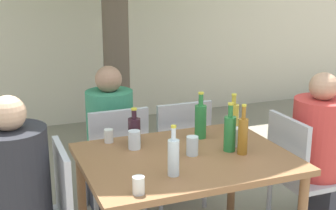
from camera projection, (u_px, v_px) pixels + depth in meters
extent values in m
cube|color=beige|center=(78.00, 12.00, 5.71)|extent=(10.00, 0.08, 2.80)
cylinder|color=brown|center=(116.00, 57.00, 4.75)|extent=(0.27, 0.27, 2.06)
cube|color=brown|center=(186.00, 158.00, 2.92)|extent=(1.29, 0.98, 0.04)
cylinder|color=brown|center=(82.00, 199.00, 3.20)|extent=(0.06, 0.06, 0.70)
cylinder|color=brown|center=(232.00, 173.00, 3.62)|extent=(0.06, 0.06, 0.70)
cube|color=#B2B2B7|center=(63.00, 185.00, 2.67)|extent=(0.04, 0.44, 0.45)
cube|color=#B2B2B7|center=(308.00, 178.00, 3.34)|extent=(0.44, 0.44, 0.04)
cube|color=#B2B2B7|center=(287.00, 150.00, 3.21)|extent=(0.04, 0.44, 0.45)
cylinder|color=#B2B2B7|center=(311.00, 191.00, 3.64)|extent=(0.04, 0.04, 0.42)
cylinder|color=#B2B2B7|center=(269.00, 199.00, 3.51)|extent=(0.04, 0.04, 0.42)
cube|color=#B2B2B7|center=(113.00, 161.00, 3.64)|extent=(0.44, 0.44, 0.04)
cube|color=#B2B2B7|center=(119.00, 140.00, 3.39)|extent=(0.44, 0.04, 0.45)
cylinder|color=#B2B2B7|center=(130.00, 175.00, 3.93)|extent=(0.04, 0.04, 0.42)
cylinder|color=#B2B2B7|center=(85.00, 182.00, 3.80)|extent=(0.04, 0.04, 0.42)
cylinder|color=#B2B2B7|center=(145.00, 194.00, 3.59)|extent=(0.04, 0.04, 0.42)
cylinder|color=#B2B2B7|center=(96.00, 202.00, 3.46)|extent=(0.04, 0.04, 0.42)
cube|color=#B2B2B7|center=(174.00, 152.00, 3.82)|extent=(0.44, 0.44, 0.04)
cube|color=#B2B2B7|center=(184.00, 132.00, 3.57)|extent=(0.44, 0.04, 0.45)
cylinder|color=#B2B2B7|center=(186.00, 166.00, 4.12)|extent=(0.04, 0.04, 0.42)
cylinder|color=#B2B2B7|center=(145.00, 173.00, 3.98)|extent=(0.04, 0.04, 0.42)
cylinder|color=#B2B2B7|center=(205.00, 183.00, 3.78)|extent=(0.04, 0.04, 0.42)
cylinder|color=#B2B2B7|center=(161.00, 191.00, 3.64)|extent=(0.04, 0.04, 0.42)
cylinder|color=#232328|center=(14.00, 180.00, 2.56)|extent=(0.39, 0.39, 0.59)
sphere|color=tan|center=(8.00, 113.00, 2.45)|extent=(0.19, 0.19, 0.19)
cube|color=#383842|center=(335.00, 198.00, 3.49)|extent=(0.40, 0.34, 0.45)
cylinder|color=#C63833|center=(319.00, 137.00, 3.28)|extent=(0.38, 0.38, 0.56)
sphere|color=tan|center=(324.00, 87.00, 3.19)|extent=(0.20, 0.20, 0.20)
cube|color=#383842|center=(106.00, 173.00, 3.93)|extent=(0.33, 0.40, 0.45)
cylinder|color=#337F5B|center=(110.00, 124.00, 3.61)|extent=(0.36, 0.36, 0.53)
sphere|color=#936B51|center=(108.00, 79.00, 3.52)|extent=(0.20, 0.20, 0.20)
cylinder|color=#9E661E|center=(243.00, 137.00, 2.91)|extent=(0.06, 0.06, 0.23)
cylinder|color=#9E661E|center=(244.00, 113.00, 2.87)|extent=(0.02, 0.02, 0.08)
cylinder|color=gold|center=(244.00, 105.00, 2.86)|extent=(0.03, 0.03, 0.01)
cylinder|color=#331923|center=(134.00, 131.00, 3.11)|extent=(0.08, 0.08, 0.17)
cylinder|color=#331923|center=(134.00, 114.00, 3.08)|extent=(0.03, 0.03, 0.06)
cylinder|color=gold|center=(134.00, 109.00, 3.07)|extent=(0.04, 0.04, 0.01)
cylinder|color=#287A38|center=(201.00, 122.00, 3.21)|extent=(0.08, 0.08, 0.23)
cylinder|color=#287A38|center=(201.00, 100.00, 3.17)|extent=(0.03, 0.03, 0.08)
cylinder|color=gold|center=(201.00, 93.00, 3.15)|extent=(0.04, 0.04, 0.01)
cylinder|color=gold|center=(233.00, 118.00, 3.37)|extent=(0.08, 0.08, 0.19)
cylinder|color=gold|center=(234.00, 100.00, 3.33)|extent=(0.03, 0.03, 0.07)
cylinder|color=gold|center=(234.00, 95.00, 3.32)|extent=(0.04, 0.04, 0.01)
cylinder|color=#287A38|center=(230.00, 134.00, 2.97)|extent=(0.08, 0.08, 0.23)
cylinder|color=#287A38|center=(231.00, 111.00, 2.93)|extent=(0.03, 0.03, 0.08)
cylinder|color=gold|center=(231.00, 104.00, 2.92)|extent=(0.04, 0.04, 0.01)
cylinder|color=silver|center=(173.00, 158.00, 2.60)|extent=(0.07, 0.07, 0.21)
cylinder|color=silver|center=(174.00, 134.00, 2.57)|extent=(0.03, 0.03, 0.07)
cylinder|color=gold|center=(174.00, 126.00, 2.55)|extent=(0.03, 0.03, 0.01)
cylinder|color=silver|center=(235.00, 137.00, 3.08)|extent=(0.08, 0.08, 0.12)
cylinder|color=silver|center=(109.00, 136.00, 3.14)|extent=(0.06, 0.06, 0.09)
cylinder|color=silver|center=(139.00, 185.00, 2.39)|extent=(0.06, 0.06, 0.10)
cylinder|color=white|center=(134.00, 140.00, 3.02)|extent=(0.08, 0.08, 0.12)
cylinder|color=silver|center=(192.00, 146.00, 2.91)|extent=(0.08, 0.08, 0.12)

